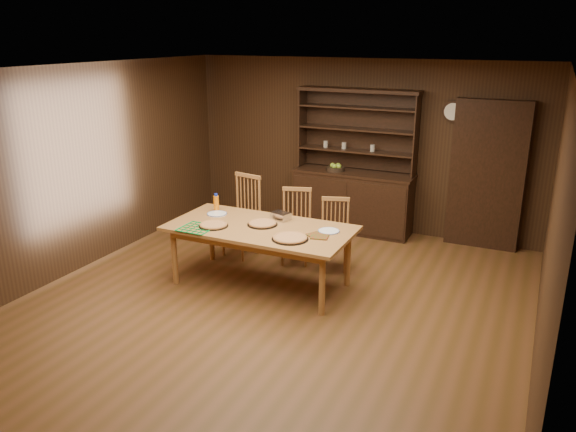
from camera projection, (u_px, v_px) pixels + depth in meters
The scene contains 20 objects.
floor at pixel (274, 302), 6.45m from camera, with size 6.00×6.00×0.00m, color brown.
room_shell at pixel (273, 168), 5.96m from camera, with size 6.00×6.00×6.00m.
china_hutch at pixel (353, 193), 8.63m from camera, with size 1.84×0.52×2.17m.
doorway at pixel (487, 175), 7.85m from camera, with size 1.00×0.18×2.10m, color black.
wall_clock at pixel (453, 111), 7.86m from camera, with size 0.30×0.05×0.30m.
dining_table at pixel (260, 232), 6.71m from camera, with size 2.21×1.10×0.75m.
chair_left at pixel (244, 212), 7.72m from camera, with size 0.53×0.52×1.12m.
chair_center at pixel (296, 223), 7.49m from camera, with size 0.51×0.50×1.00m.
chair_right at pixel (335, 232), 7.29m from camera, with size 0.48×0.46×0.93m.
pizza_left at pixel (213, 225), 6.69m from camera, with size 0.35×0.35×0.04m.
pizza_right at pixel (290, 238), 6.27m from camera, with size 0.41×0.41×0.04m.
pizza_center at pixel (262, 223), 6.74m from camera, with size 0.36×0.36×0.04m.
cooling_rack at pixel (197, 228), 6.62m from camera, with size 0.37×0.37×0.02m, color #0C9D40, non-canonical shape.
plate_left at pixel (217, 214), 7.13m from camera, with size 0.26×0.26×0.02m.
plate_right at pixel (329, 231), 6.51m from camera, with size 0.25×0.25×0.02m.
foil_dish at pixel (281, 216), 6.93m from camera, with size 0.22×0.16×0.09m, color silver.
juice_bottle at pixel (216, 203), 7.25m from camera, with size 0.07×0.07×0.23m.
pot_holder_a at pixel (320, 237), 6.34m from camera, with size 0.19×0.19×0.01m, color #A01312.
pot_holder_b at pixel (316, 235), 6.39m from camera, with size 0.18×0.18×0.01m, color #A01312.
fruit_bowl at pixel (336, 168), 8.57m from camera, with size 0.28×0.28×0.12m.
Camera 1 is at (2.62, -5.20, 2.95)m, focal length 35.00 mm.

